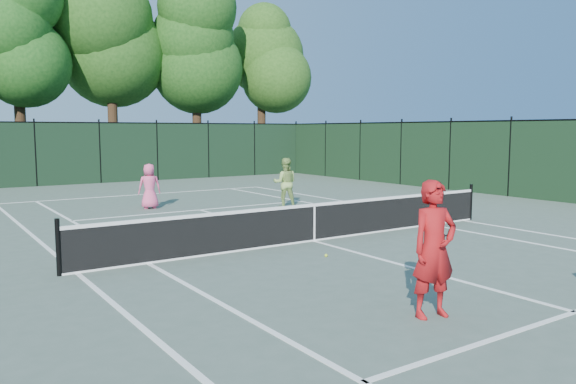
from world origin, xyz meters
TOP-DOWN VIEW (x-y plane):
  - ground at (0.00, 0.00)m, footprint 90.00×90.00m
  - sideline_doubles_left at (-5.49, 0.00)m, footprint 0.10×23.77m
  - sideline_doubles_right at (5.49, 0.00)m, footprint 0.10×23.77m
  - sideline_singles_left at (-4.12, 0.00)m, footprint 0.10×23.77m
  - sideline_singles_right at (4.12, 0.00)m, footprint 0.10×23.77m
  - baseline_far at (0.00, 11.88)m, footprint 10.97×0.10m
  - service_line_near at (0.00, -6.40)m, footprint 8.23×0.10m
  - service_line_far at (0.00, 6.40)m, footprint 8.23×0.10m
  - center_service_line at (0.00, 0.00)m, footprint 0.10×12.80m
  - tennis_net at (0.00, 0.00)m, footprint 11.69×0.09m
  - fence_far at (0.00, 18.00)m, footprint 24.00×0.05m
  - tree_2 at (-3.00, 21.80)m, footprint 6.00×6.00m
  - tree_3 at (2.00, 22.30)m, footprint 7.00×7.00m
  - tree_4 at (7.00, 21.60)m, footprint 6.20×6.20m
  - tree_5 at (12.00, 22.10)m, footprint 5.80×5.80m
  - coach at (-1.88, -5.36)m, footprint 1.06×0.61m
  - player_pink at (-1.26, 7.64)m, footprint 0.84×0.64m
  - player_green at (2.71, 5.31)m, footprint 1.05×0.99m
  - loose_ball_midcourt at (-0.81, -1.52)m, footprint 0.07×0.07m

SIDE VIEW (x-z plane):
  - ground at x=0.00m, z-range 0.00..0.00m
  - sideline_doubles_left at x=-5.49m, z-range 0.00..0.01m
  - sideline_doubles_right at x=5.49m, z-range 0.00..0.01m
  - sideline_singles_left at x=-4.12m, z-range 0.00..0.01m
  - sideline_singles_right at x=4.12m, z-range 0.00..0.01m
  - baseline_far at x=0.00m, z-range 0.00..0.01m
  - service_line_near at x=0.00m, z-range 0.00..0.01m
  - service_line_far at x=0.00m, z-range 0.00..0.01m
  - center_service_line at x=0.00m, z-range 0.00..0.01m
  - loose_ball_midcourt at x=-0.81m, z-range 0.00..0.07m
  - tennis_net at x=0.00m, z-range -0.05..1.01m
  - player_pink at x=-1.26m, z-range 0.00..1.53m
  - player_green at x=2.71m, z-range 0.00..1.71m
  - coach at x=-1.88m, z-range 0.00..1.96m
  - fence_far at x=0.00m, z-range 0.00..3.00m
  - tree_5 at x=12.00m, z-range 1.59..13.82m
  - tree_2 at x=-3.00m, z-range 1.53..13.93m
  - tree_4 at x=7.00m, z-range 1.66..14.63m
  - tree_3 at x=2.00m, z-range 1.78..16.23m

